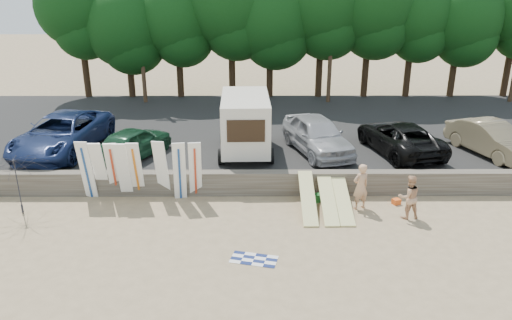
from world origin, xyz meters
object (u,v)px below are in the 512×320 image
Objects in this scene: car_3 at (399,137)px; cooler at (317,198)px; car_1 at (133,142)px; car_0 at (62,134)px; car_2 at (317,135)px; beachgoer_b at (409,197)px; beachgoer_a at (361,187)px; beach_umbrella at (16,186)px; box_trailer at (245,122)px; car_4 at (491,139)px.

car_3 is 13.92× the size of cooler.
car_1 is at bearing -10.57° from car_3.
car_0 is 16.75× the size of cooler.
car_2 is at bearing 59.13° from cooler.
beachgoer_b is at bearing -48.25° from cooler.
beach_umbrella is (-13.10, -0.40, 0.24)m from beachgoer_a.
box_trailer is at bearing -68.01° from beachgoer_a.
car_1 is 8.51m from car_2.
beach_umbrella is (-20.00, -4.67, -0.30)m from car_4.
box_trailer is 9.92m from beach_umbrella.
car_0 reaches higher than car_3.
box_trailer is 0.83× the size of car_3.
beachgoer_a is 1.83m from beachgoer_b.
car_4 is (8.06, -0.34, -0.09)m from car_2.
car_4 reaches higher than beachgoer_b.
car_0 is 2.45× the size of beach_umbrella.
beachgoer_b is at bearing 65.15° from car_3.
beachgoer_b is at bearing -12.67° from car_0.
car_2 is 1.94× the size of beach_umbrella.
car_2 is 2.70× the size of beachgoer_a.
car_1 is (3.53, -0.84, -0.16)m from car_0.
car_2 is (12.00, -0.15, -0.02)m from car_0.
car_3 is 5.36m from beachgoer_a.
car_3 is at bearing 156.32° from car_4.
box_trailer is 8.67m from car_0.
car_1 is (-5.12, -0.55, -0.80)m from box_trailer.
car_0 is 12.37m from cooler.
car_2 is 4.80m from beachgoer_a.
cooler is at bearing -11.78° from car_0.
car_2 is 2.94× the size of beachgoer_b.
car_4 is at bearing 6.44° from car_0.
car_4 is 1.79× the size of beach_umbrella.
cooler is (-4.31, -3.97, -1.28)m from car_3.
car_1 is at bearing -45.49° from beachgoer_a.
car_3 is at bearing -0.44° from box_trailer.
car_1 is 0.85× the size of car_2.
beachgoer_a is at bearing -46.12° from box_trailer.
car_2 is (8.48, 0.69, 0.13)m from car_1.
beachgoer_a is at bearing -46.21° from cooler.
car_1 reaches higher than beachgoer_a.
beachgoer_b is at bearing -178.84° from car_1.
car_2 is 12.95m from beach_umbrella.
beachgoer_b is at bearing -79.41° from car_2.
box_trailer is 2.55× the size of beachgoer_b.
cooler is at bearing -54.15° from box_trailer.
car_0 is 1.26× the size of car_2.
beach_umbrella reaches higher than car_1.
box_trailer reaches higher than car_4.
car_2 reaches higher than car_1.
box_trailer is at bearing -12.68° from car_3.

